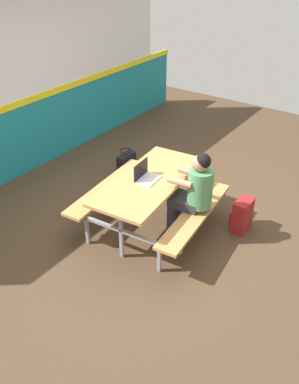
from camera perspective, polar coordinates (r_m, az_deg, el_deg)
ground_plane at (r=5.45m, az=0.98°, el=-4.24°), size 10.00×10.00×0.02m
accent_backdrop at (r=6.49m, az=-18.28°, el=12.92°), size 8.00×0.14×2.60m
picnic_table_main at (r=5.01m, az=-0.00°, el=0.22°), size 1.76×1.70×0.74m
student_nearer at (r=4.80m, az=6.33°, el=0.33°), size 0.39×0.54×1.21m
laptop_silver at (r=4.89m, az=-0.54°, el=2.30°), size 0.34×0.25×0.22m
backpack_dark at (r=5.31m, az=13.00°, el=-3.27°), size 0.30×0.22×0.44m
tote_bag_bright at (r=6.43m, az=-3.29°, el=4.05°), size 0.34×0.21×0.43m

